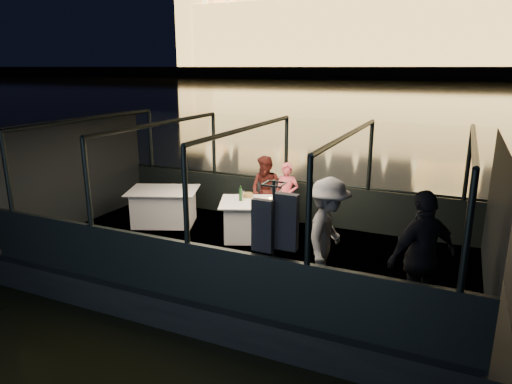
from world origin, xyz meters
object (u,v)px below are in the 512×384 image
at_px(passenger_dark, 422,262).
at_px(chair_port_right, 281,209).
at_px(passenger_stripe, 327,239).
at_px(coat_stand, 273,250).
at_px(person_woman_coral, 287,194).
at_px(dining_table_central, 257,220).
at_px(dining_table_aft, 164,207).
at_px(person_man_maroon, 266,192).
at_px(wine_bottle, 241,194).
at_px(chair_port_left, 264,207).

bearing_deg(passenger_dark, chair_port_right, -87.29).
xyz_separation_m(chair_port_right, passenger_dark, (2.99, -2.60, 0.40)).
relative_size(passenger_stripe, passenger_dark, 0.98).
xyz_separation_m(coat_stand, person_woman_coral, (-1.02, 3.25, -0.15)).
bearing_deg(dining_table_central, dining_table_aft, -178.82).
height_order(dining_table_aft, coat_stand, coat_stand).
distance_m(person_woman_coral, passenger_stripe, 2.87).
bearing_deg(dining_table_central, coat_stand, -61.32).
relative_size(person_man_maroon, passenger_dark, 0.83).
relative_size(coat_stand, person_woman_coral, 1.33).
bearing_deg(person_woman_coral, person_man_maroon, 176.07).
relative_size(dining_table_aft, passenger_dark, 0.80).
bearing_deg(chair_port_right, coat_stand, -75.66).
bearing_deg(wine_bottle, chair_port_left, 75.30).
relative_size(chair_port_right, passenger_dark, 0.47).
distance_m(passenger_stripe, passenger_dark, 1.40).
height_order(chair_port_left, coat_stand, coat_stand).
bearing_deg(passenger_stripe, dining_table_central, 47.36).
height_order(chair_port_right, person_man_maroon, person_man_maroon).
bearing_deg(chair_port_right, person_man_maroon, 158.63).
height_order(dining_table_central, wine_bottle, wine_bottle).
distance_m(person_man_maroon, passenger_dark, 4.35).
height_order(coat_stand, wine_bottle, coat_stand).
xyz_separation_m(dining_table_aft, wine_bottle, (1.89, -0.04, 0.53)).
bearing_deg(dining_table_aft, person_woman_coral, 18.31).
distance_m(dining_table_aft, chair_port_right, 2.56).
relative_size(passenger_dark, wine_bottle, 5.98).
bearing_deg(coat_stand, passenger_stripe, 57.69).
bearing_deg(chair_port_left, passenger_dark, -47.27).
bearing_deg(coat_stand, wine_bottle, 125.10).
distance_m(chair_port_left, person_man_maroon, 0.34).
bearing_deg(chair_port_left, person_woman_coral, 8.47).
distance_m(dining_table_aft, chair_port_left, 2.19).
bearing_deg(person_woman_coral, passenger_dark, -46.22).
xyz_separation_m(chair_port_left, person_man_maroon, (-0.02, 0.16, 0.30)).
height_order(dining_table_aft, passenger_stripe, passenger_stripe).
bearing_deg(wine_bottle, passenger_dark, -27.21).
distance_m(chair_port_left, person_woman_coral, 0.56).
xyz_separation_m(person_woman_coral, passenger_stripe, (1.55, -2.41, 0.10)).
height_order(chair_port_left, chair_port_right, chair_port_left).
relative_size(coat_stand, wine_bottle, 6.17).
distance_m(passenger_stripe, wine_bottle, 2.68).
xyz_separation_m(dining_table_aft, passenger_stripe, (4.09, -1.57, 0.47)).
xyz_separation_m(chair_port_left, passenger_stripe, (2.00, -2.26, 0.40)).
height_order(chair_port_left, person_woman_coral, person_woman_coral).
xyz_separation_m(person_man_maroon, passenger_stripe, (2.03, -2.42, 0.10)).
bearing_deg(dining_table_central, wine_bottle, -164.38).
distance_m(chair_port_left, passenger_dark, 4.25).
distance_m(coat_stand, passenger_stripe, 1.00).
distance_m(dining_table_aft, passenger_stripe, 4.40).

